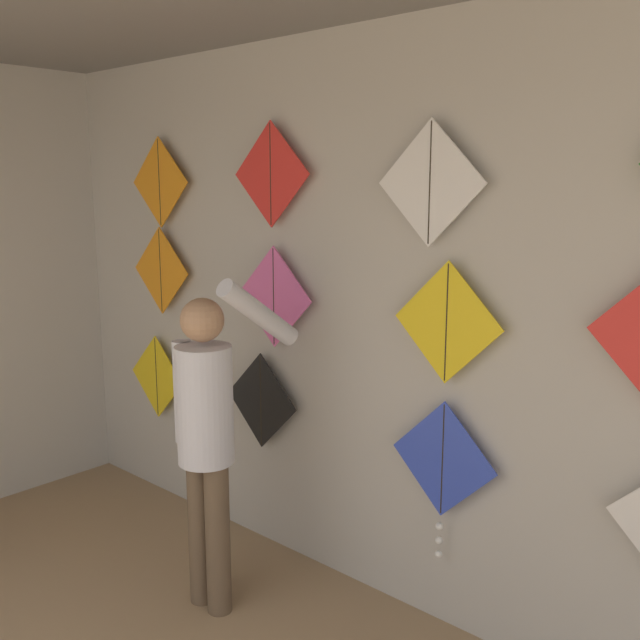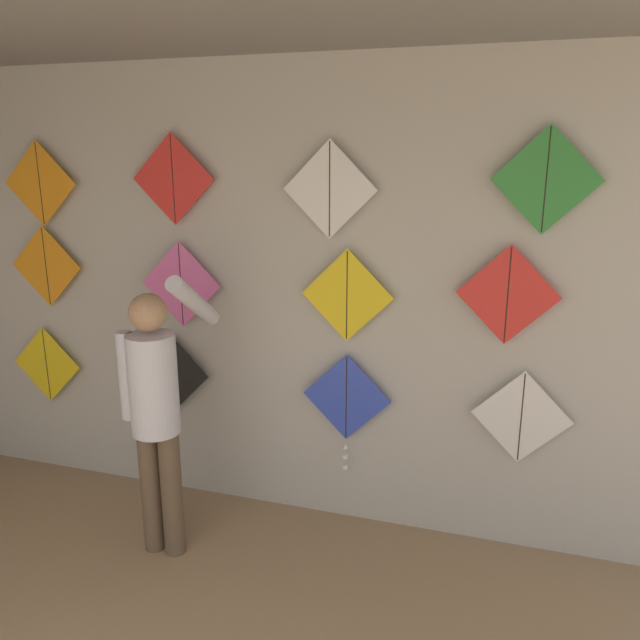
{
  "view_description": "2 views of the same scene",
  "coord_description": "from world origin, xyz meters",
  "px_view_note": "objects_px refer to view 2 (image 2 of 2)",
  "views": [
    {
      "loc": [
        2.21,
        0.72,
        2.08
      ],
      "look_at": [
        0.05,
        3.12,
        1.45
      ],
      "focal_mm": 40.0,
      "sensor_mm": 36.0,
      "label": 1
    },
    {
      "loc": [
        1.48,
        -0.03,
        2.29
      ],
      "look_at": [
        0.49,
        3.12,
        1.38
      ],
      "focal_mm": 35.0,
      "sensor_mm": 36.0,
      "label": 2
    }
  ],
  "objects_px": {
    "kite_3": "(521,417)",
    "shopkeeper": "(156,402)",
    "kite_4": "(46,266)",
    "kite_0": "(47,365)",
    "kite_6": "(347,296)",
    "kite_9": "(173,179)",
    "kite_5": "(181,284)",
    "kite_2": "(346,404)",
    "kite_8": "(40,184)",
    "kite_10": "(330,190)",
    "kite_1": "(171,373)",
    "kite_7": "(508,295)",
    "kite_11": "(546,180)"
  },
  "relations": [
    {
      "from": "kite_0",
      "to": "kite_1",
      "type": "xyz_separation_m",
      "value": [
        0.99,
        0.0,
        0.04
      ]
    },
    {
      "from": "kite_1",
      "to": "kite_3",
      "type": "height_order",
      "value": "kite_1"
    },
    {
      "from": "kite_3",
      "to": "kite_5",
      "type": "xyz_separation_m",
      "value": [
        -2.09,
        0.0,
        0.63
      ]
    },
    {
      "from": "kite_0",
      "to": "kite_8",
      "type": "relative_size",
      "value": 1.0
    },
    {
      "from": "kite_0",
      "to": "kite_8",
      "type": "distance_m",
      "value": 1.26
    },
    {
      "from": "kite_0",
      "to": "kite_4",
      "type": "height_order",
      "value": "kite_4"
    },
    {
      "from": "kite_5",
      "to": "kite_10",
      "type": "height_order",
      "value": "kite_10"
    },
    {
      "from": "kite_6",
      "to": "kite_9",
      "type": "relative_size",
      "value": 1.0
    },
    {
      "from": "kite_2",
      "to": "kite_8",
      "type": "xyz_separation_m",
      "value": [
        -2.06,
        0.0,
        1.27
      ]
    },
    {
      "from": "kite_3",
      "to": "kite_6",
      "type": "relative_size",
      "value": 1.0
    },
    {
      "from": "kite_10",
      "to": "kite_11",
      "type": "distance_m",
      "value": 1.14
    },
    {
      "from": "kite_5",
      "to": "shopkeeper",
      "type": "bearing_deg",
      "value": -76.57
    },
    {
      "from": "kite_10",
      "to": "kite_9",
      "type": "bearing_deg",
      "value": 180.0
    },
    {
      "from": "kite_7",
      "to": "kite_9",
      "type": "height_order",
      "value": "kite_9"
    },
    {
      "from": "kite_1",
      "to": "kite_6",
      "type": "relative_size",
      "value": 1.0
    },
    {
      "from": "shopkeeper",
      "to": "kite_4",
      "type": "distance_m",
      "value": 1.43
    },
    {
      "from": "kite_11",
      "to": "kite_1",
      "type": "bearing_deg",
      "value": 180.0
    },
    {
      "from": "kite_7",
      "to": "kite_11",
      "type": "height_order",
      "value": "kite_11"
    },
    {
      "from": "kite_5",
      "to": "kite_8",
      "type": "xyz_separation_m",
      "value": [
        -0.98,
        0.0,
        0.6
      ]
    },
    {
      "from": "kite_2",
      "to": "kite_8",
      "type": "relative_size",
      "value": 1.38
    },
    {
      "from": "shopkeeper",
      "to": "kite_7",
      "type": "relative_size",
      "value": 3.03
    },
    {
      "from": "shopkeeper",
      "to": "kite_8",
      "type": "height_order",
      "value": "kite_8"
    },
    {
      "from": "kite_2",
      "to": "kite_10",
      "type": "xyz_separation_m",
      "value": [
        -0.11,
        0.0,
        1.27
      ]
    },
    {
      "from": "kite_0",
      "to": "kite_3",
      "type": "distance_m",
      "value": 3.19
    },
    {
      "from": "kite_3",
      "to": "shopkeeper",
      "type": "bearing_deg",
      "value": -163.11
    },
    {
      "from": "kite_8",
      "to": "kite_6",
      "type": "bearing_deg",
      "value": 0.0
    },
    {
      "from": "kite_4",
      "to": "kite_5",
      "type": "height_order",
      "value": "kite_4"
    },
    {
      "from": "kite_0",
      "to": "kite_4",
      "type": "distance_m",
      "value": 0.71
    },
    {
      "from": "kite_7",
      "to": "kite_10",
      "type": "height_order",
      "value": "kite_10"
    },
    {
      "from": "shopkeeper",
      "to": "kite_7",
      "type": "xyz_separation_m",
      "value": [
        1.82,
        0.59,
        0.6
      ]
    },
    {
      "from": "kite_5",
      "to": "kite_0",
      "type": "bearing_deg",
      "value": 180.0
    },
    {
      "from": "shopkeeper",
      "to": "kite_4",
      "type": "xyz_separation_m",
      "value": [
        -1.15,
        0.59,
        0.6
      ]
    },
    {
      "from": "kite_4",
      "to": "kite_11",
      "type": "height_order",
      "value": "kite_11"
    },
    {
      "from": "kite_6",
      "to": "kite_10",
      "type": "height_order",
      "value": "kite_10"
    },
    {
      "from": "kite_3",
      "to": "kite_8",
      "type": "height_order",
      "value": "kite_8"
    },
    {
      "from": "kite_0",
      "to": "kite_1",
      "type": "relative_size",
      "value": 1.0
    },
    {
      "from": "kite_8",
      "to": "kite_10",
      "type": "xyz_separation_m",
      "value": [
        1.95,
        0.0,
        -0.0
      ]
    },
    {
      "from": "kite_0",
      "to": "kite_2",
      "type": "distance_m",
      "value": 2.19
    },
    {
      "from": "kite_2",
      "to": "kite_5",
      "type": "relative_size",
      "value": 1.38
    },
    {
      "from": "kite_7",
      "to": "kite_8",
      "type": "distance_m",
      "value": 3.0
    },
    {
      "from": "shopkeeper",
      "to": "kite_11",
      "type": "bearing_deg",
      "value": 16.97
    },
    {
      "from": "kite_1",
      "to": "kite_7",
      "type": "bearing_deg",
      "value": 0.0
    },
    {
      "from": "kite_10",
      "to": "kite_11",
      "type": "height_order",
      "value": "kite_11"
    },
    {
      "from": "kite_3",
      "to": "kite_8",
      "type": "relative_size",
      "value": 1.0
    },
    {
      "from": "kite_1",
      "to": "kite_7",
      "type": "distance_m",
      "value": 2.18
    },
    {
      "from": "kite_6",
      "to": "kite_1",
      "type": "bearing_deg",
      "value": 180.0
    },
    {
      "from": "kite_3",
      "to": "kite_4",
      "type": "xyz_separation_m",
      "value": [
        -3.1,
        0.0,
        0.68
      ]
    },
    {
      "from": "shopkeeper",
      "to": "kite_10",
      "type": "xyz_separation_m",
      "value": [
        0.83,
        0.59,
        1.14
      ]
    },
    {
      "from": "kite_3",
      "to": "kite_7",
      "type": "height_order",
      "value": "kite_7"
    },
    {
      "from": "kite_3",
      "to": "kite_9",
      "type": "height_order",
      "value": "kite_9"
    }
  ]
}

